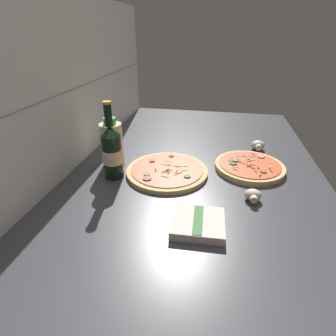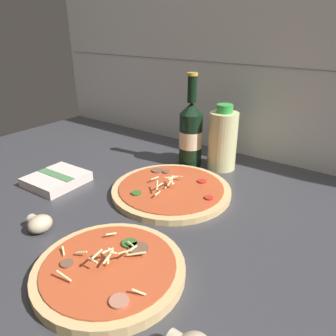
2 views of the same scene
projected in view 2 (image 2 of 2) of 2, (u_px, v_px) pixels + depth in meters
counter_slab at (157, 220)px, 72.06cm from camera, size 160.00×90.00×2.50cm
tile_backsplash at (253, 65)px, 93.85cm from camera, size 160.00×1.13×60.00cm
pizza_near at (110, 270)px, 54.33cm from camera, size 25.24×25.24×5.33cm
pizza_far at (171, 190)px, 80.72cm from camera, size 29.25×29.25×4.76cm
beer_bottle at (191, 133)px, 93.34cm from camera, size 6.65×6.65×26.54cm
oil_bottle at (223, 140)px, 91.77cm from camera, size 8.04×8.04×18.55cm
mushroom_right at (39, 223)px, 65.65cm from camera, size 5.26×5.01×3.51cm
dish_towel at (57, 179)px, 85.39cm from camera, size 13.01×14.16×2.56cm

